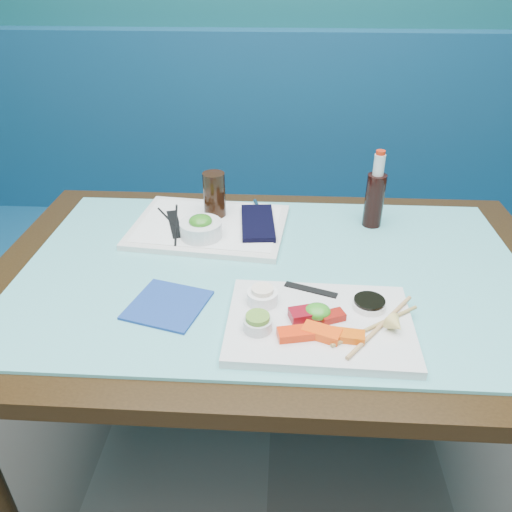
# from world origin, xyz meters

# --- Properties ---
(booth_bench) EXTENTS (3.00, 0.56, 1.17)m
(booth_bench) POSITION_xyz_m (0.00, 2.29, 0.37)
(booth_bench) COLOR navy
(booth_bench) RESTS_ON ground
(dining_table) EXTENTS (1.40, 0.90, 0.75)m
(dining_table) POSITION_xyz_m (0.00, 1.45, 0.67)
(dining_table) COLOR black
(dining_table) RESTS_ON ground
(glass_top) EXTENTS (1.22, 0.76, 0.01)m
(glass_top) POSITION_xyz_m (0.00, 1.45, 0.75)
(glass_top) COLOR #5EB9BC
(glass_top) RESTS_ON dining_table
(sashimi_plate) EXTENTS (0.38, 0.28, 0.02)m
(sashimi_plate) POSITION_xyz_m (0.10, 1.23, 0.77)
(sashimi_plate) COLOR silver
(sashimi_plate) RESTS_ON glass_top
(salmon_left) EXTENTS (0.08, 0.05, 0.02)m
(salmon_left) POSITION_xyz_m (0.05, 1.17, 0.79)
(salmon_left) COLOR red
(salmon_left) RESTS_ON sashimi_plate
(salmon_mid) EXTENTS (0.08, 0.06, 0.02)m
(salmon_mid) POSITION_xyz_m (0.10, 1.18, 0.79)
(salmon_mid) COLOR #FF460A
(salmon_mid) RESTS_ON sashimi_plate
(salmon_right) EXTENTS (0.07, 0.04, 0.02)m
(salmon_right) POSITION_xyz_m (0.15, 1.17, 0.79)
(salmon_right) COLOR #E25409
(salmon_right) RESTS_ON sashimi_plate
(tuna_left) EXTENTS (0.07, 0.06, 0.02)m
(tuna_left) POSITION_xyz_m (0.07, 1.23, 0.79)
(tuna_left) COLOR maroon
(tuna_left) RESTS_ON sashimi_plate
(tuna_right) EXTENTS (0.06, 0.05, 0.02)m
(tuna_right) POSITION_xyz_m (0.13, 1.23, 0.79)
(tuna_right) COLOR maroon
(tuna_right) RESTS_ON sashimi_plate
(seaweed_garnish) EXTENTS (0.06, 0.05, 0.03)m
(seaweed_garnish) POSITION_xyz_m (0.10, 1.24, 0.79)
(seaweed_garnish) COLOR #339322
(seaweed_garnish) RESTS_ON sashimi_plate
(ramekin_wasabi) EXTENTS (0.08, 0.08, 0.02)m
(ramekin_wasabi) POSITION_xyz_m (-0.02, 1.19, 0.79)
(ramekin_wasabi) COLOR silver
(ramekin_wasabi) RESTS_ON sashimi_plate
(wasabi_fill) EXTENTS (0.05, 0.05, 0.01)m
(wasabi_fill) POSITION_xyz_m (-0.02, 1.19, 0.81)
(wasabi_fill) COLOR #5E902E
(wasabi_fill) RESTS_ON ramekin_wasabi
(ramekin_ginger) EXTENTS (0.07, 0.07, 0.03)m
(ramekin_ginger) POSITION_xyz_m (-0.02, 1.28, 0.79)
(ramekin_ginger) COLOR white
(ramekin_ginger) RESTS_ON sashimi_plate
(ginger_fill) EXTENTS (0.05, 0.05, 0.01)m
(ginger_fill) POSITION_xyz_m (-0.02, 1.28, 0.81)
(ginger_fill) COLOR #F7E3CA
(ginger_fill) RESTS_ON ramekin_ginger
(soy_dish) EXTENTS (0.09, 0.09, 0.01)m
(soy_dish) POSITION_xyz_m (0.21, 1.28, 0.78)
(soy_dish) COLOR white
(soy_dish) RESTS_ON sashimi_plate
(soy_fill) EXTENTS (0.07, 0.07, 0.01)m
(soy_fill) POSITION_xyz_m (0.21, 1.28, 0.79)
(soy_fill) COLOR black
(soy_fill) RESTS_ON soy_dish
(lemon_wedge) EXTENTS (0.05, 0.04, 0.04)m
(lemon_wedge) POSITION_xyz_m (0.25, 1.20, 0.80)
(lemon_wedge) COLOR #DEC569
(lemon_wedge) RESTS_ON sashimi_plate
(chopstick_sleeve) EXTENTS (0.12, 0.06, 0.00)m
(chopstick_sleeve) POSITION_xyz_m (0.09, 1.33, 0.78)
(chopstick_sleeve) COLOR black
(chopstick_sleeve) RESTS_ON sashimi_plate
(wooden_chopstick_a) EXTENTS (0.19, 0.14, 0.01)m
(wooden_chopstick_a) POSITION_xyz_m (0.21, 1.21, 0.78)
(wooden_chopstick_a) COLOR #A3894D
(wooden_chopstick_a) RESTS_ON sashimi_plate
(wooden_chopstick_b) EXTENTS (0.16, 0.20, 0.01)m
(wooden_chopstick_b) POSITION_xyz_m (0.22, 1.21, 0.78)
(wooden_chopstick_b) COLOR tan
(wooden_chopstick_b) RESTS_ON sashimi_plate
(serving_tray) EXTENTS (0.44, 0.35, 0.02)m
(serving_tray) POSITION_xyz_m (-0.18, 1.64, 0.77)
(serving_tray) COLOR silver
(serving_tray) RESTS_ON glass_top
(paper_placemat) EXTENTS (0.40, 0.30, 0.00)m
(paper_placemat) POSITION_xyz_m (-0.18, 1.64, 0.77)
(paper_placemat) COLOR white
(paper_placemat) RESTS_ON serving_tray
(seaweed_bowl) EXTENTS (0.13, 0.13, 0.04)m
(seaweed_bowl) POSITION_xyz_m (-0.19, 1.57, 0.80)
(seaweed_bowl) COLOR silver
(seaweed_bowl) RESTS_ON serving_tray
(seaweed_salad) EXTENTS (0.08, 0.08, 0.03)m
(seaweed_salad) POSITION_xyz_m (-0.19, 1.57, 0.82)
(seaweed_salad) COLOR #2F7E1D
(seaweed_salad) RESTS_ON seaweed_bowl
(cola_glass) EXTENTS (0.08, 0.08, 0.13)m
(cola_glass) POSITION_xyz_m (-0.17, 1.70, 0.84)
(cola_glass) COLOR black
(cola_glass) RESTS_ON serving_tray
(navy_pouch) EXTENTS (0.11, 0.21, 0.02)m
(navy_pouch) POSITION_xyz_m (-0.05, 1.64, 0.78)
(navy_pouch) COLOR black
(navy_pouch) RESTS_ON serving_tray
(fork) EXTENTS (0.03, 0.09, 0.01)m
(fork) POSITION_xyz_m (-0.05, 1.75, 0.78)
(fork) COLOR silver
(fork) RESTS_ON serving_tray
(black_chopstick_a) EXTENTS (0.13, 0.19, 0.01)m
(black_chopstick_a) POSITION_xyz_m (-0.28, 1.63, 0.78)
(black_chopstick_a) COLOR black
(black_chopstick_a) RESTS_ON serving_tray
(black_chopstick_b) EXTENTS (0.05, 0.24, 0.01)m
(black_chopstick_b) POSITION_xyz_m (-0.27, 1.63, 0.78)
(black_chopstick_b) COLOR black
(black_chopstick_b) RESTS_ON serving_tray
(tray_sleeve) EXTENTS (0.08, 0.17, 0.00)m
(tray_sleeve) POSITION_xyz_m (-0.28, 1.63, 0.78)
(tray_sleeve) COLOR black
(tray_sleeve) RESTS_ON serving_tray
(cola_bottle_body) EXTENTS (0.07, 0.07, 0.15)m
(cola_bottle_body) POSITION_xyz_m (0.27, 1.70, 0.83)
(cola_bottle_body) COLOR black
(cola_bottle_body) RESTS_ON glass_top
(cola_bottle_neck) EXTENTS (0.04, 0.04, 0.06)m
(cola_bottle_neck) POSITION_xyz_m (0.27, 1.70, 0.94)
(cola_bottle_neck) COLOR silver
(cola_bottle_neck) RESTS_ON cola_bottle_body
(cola_bottle_cap) EXTENTS (0.03, 0.03, 0.01)m
(cola_bottle_cap) POSITION_xyz_m (0.27, 1.70, 0.97)
(cola_bottle_cap) COLOR red
(cola_bottle_cap) RESTS_ON cola_bottle_neck
(blue_napkin) EXTENTS (0.19, 0.19, 0.01)m
(blue_napkin) POSITION_xyz_m (-0.22, 1.28, 0.76)
(blue_napkin) COLOR navy
(blue_napkin) RESTS_ON glass_top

